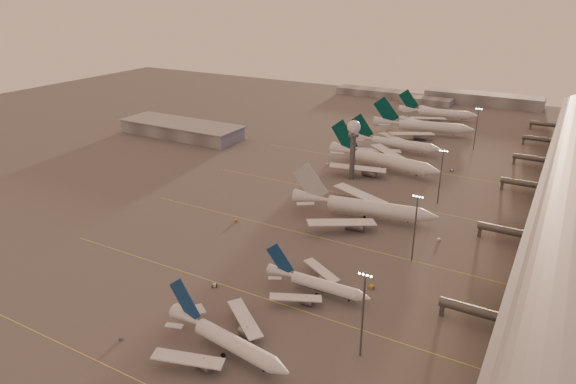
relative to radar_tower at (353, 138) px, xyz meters
The scene contains 24 objects.
ground 121.92m from the radar_tower, 92.39° to the right, with size 700.00×700.00×0.00m, color #4F4C4C.
taxiway_markings 71.83m from the radar_tower, 68.66° to the right, with size 180.00×185.25×0.02m.
hangar 127.68m from the radar_tower, behind, with size 82.00×27.00×8.50m.
radar_tower is the anchor object (origin of this frame).
mast_a 131.38m from the radar_tower, 66.17° to the right, with size 3.60×0.56×25.00m.
mast_b 82.32m from the radar_tower, 52.43° to the right, with size 3.60×0.56×25.00m.
mast_c 46.66m from the radar_tower, 12.53° to the right, with size 3.60×0.56×25.00m.
mast_d 91.11m from the radar_tower, 61.74° to the left, with size 3.60×0.56×25.00m.
distant_horizon 205.86m from the radar_tower, 90.67° to the left, with size 165.00×37.50×9.00m.
narrowbody_near 139.05m from the radar_tower, 80.61° to the right, with size 41.23×32.70×16.17m.
narrowbody_mid 105.83m from the radar_tower, 72.98° to the right, with size 35.58×28.42×13.91m.
widebody_white 49.67m from the radar_tower, 61.20° to the right, with size 60.52×48.16×21.38m.
greentail_a 27.61m from the radar_tower, 65.26° to the left, with size 63.17×50.64×23.07m.
greentail_b 56.87m from the radar_tower, 85.55° to the left, with size 54.44×44.00×19.79m.
greentail_c 99.11m from the radar_tower, 85.14° to the left, with size 63.25×50.62×23.18m.
greentail_d 142.97m from the radar_tower, 87.42° to the left, with size 55.69×44.70×20.29m.
gsv_truck_a 147.25m from the radar_tower, 92.11° to the right, with size 4.98×3.49×1.90m.
gsv_tug_mid 114.19m from the radar_tower, 89.81° to the right, with size 3.84×4.21×1.03m.
gsv_truck_b 101.52m from the radar_tower, 63.31° to the right, with size 6.49×3.77×2.47m.
gsv_truck_c 74.61m from the radar_tower, 107.00° to the right, with size 5.14×4.34×2.02m.
gsv_catering_b 73.74m from the radar_tower, 39.78° to the right, with size 4.86×3.47×3.65m.
gsv_tug_far 38.76m from the radar_tower, 49.08° to the right, with size 3.50×3.22×0.86m.
gsv_truck_d 30.52m from the radar_tower, 145.58° to the left, with size 3.96×5.85×2.23m.
gsv_tug_hangar 57.77m from the radar_tower, 41.07° to the left, with size 4.02×3.04×1.02m.
Camera 1 is at (94.37, -102.67, 89.01)m, focal length 32.00 mm.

